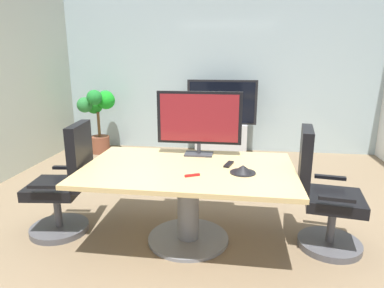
% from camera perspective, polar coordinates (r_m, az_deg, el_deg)
% --- Properties ---
extents(ground_plane, '(7.57, 7.57, 0.00)m').
position_cam_1_polar(ground_plane, '(3.37, 0.06, -15.42)').
color(ground_plane, '#7A664C').
extents(wall_back_glass_partition, '(5.73, 0.10, 2.78)m').
position_cam_1_polar(wall_back_glass_partition, '(6.20, 4.42, 11.77)').
color(wall_back_glass_partition, '#9EB2B7').
rests_on(wall_back_glass_partition, ground).
extents(conference_table, '(1.88, 1.17, 0.73)m').
position_cam_1_polar(conference_table, '(3.08, -0.66, -7.21)').
color(conference_table, tan).
rests_on(conference_table, ground).
extents(office_chair_left, '(0.62, 0.60, 1.09)m').
position_cam_1_polar(office_chair_left, '(3.48, -20.74, -7.07)').
color(office_chair_left, '#4C4C51').
rests_on(office_chair_left, ground).
extents(office_chair_right, '(0.62, 0.60, 1.09)m').
position_cam_1_polar(office_chair_right, '(3.23, 21.29, -8.75)').
color(office_chair_right, '#4C4C51').
rests_on(office_chair_right, ground).
extents(tv_monitor, '(0.84, 0.18, 0.64)m').
position_cam_1_polar(tv_monitor, '(3.31, 1.22, 4.17)').
color(tv_monitor, '#333338').
rests_on(tv_monitor, conference_table).
extents(wall_display_unit, '(1.20, 0.36, 1.31)m').
position_cam_1_polar(wall_display_unit, '(5.96, 5.01, 2.46)').
color(wall_display_unit, '#B7BABC').
rests_on(wall_display_unit, ground).
extents(potted_plant, '(0.62, 0.70, 1.15)m').
position_cam_1_polar(potted_plant, '(6.20, -15.59, 5.38)').
color(potted_plant, brown).
rests_on(potted_plant, ground).
extents(conference_phone, '(0.22, 0.22, 0.07)m').
position_cam_1_polar(conference_phone, '(2.88, 8.65, -4.31)').
color(conference_phone, black).
rests_on(conference_phone, conference_table).
extents(remote_control, '(0.09, 0.18, 0.02)m').
position_cam_1_polar(remote_control, '(3.08, 6.25, -3.44)').
color(remote_control, black).
rests_on(remote_control, conference_table).
extents(whiteboard_marker, '(0.12, 0.08, 0.02)m').
position_cam_1_polar(whiteboard_marker, '(2.78, 0.04, -5.33)').
color(whiteboard_marker, red).
rests_on(whiteboard_marker, conference_table).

